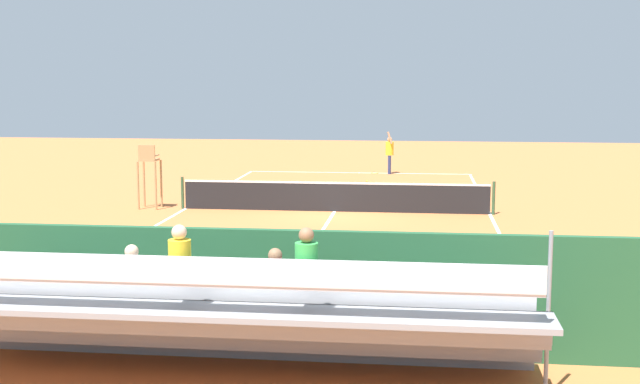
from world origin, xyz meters
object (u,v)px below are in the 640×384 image
tennis_net (335,196)px  tennis_racket (375,173)px  courtside_bench (452,311)px  equipment_bag (360,332)px  tennis_player (390,151)px  bleacher_stand (226,318)px  tennis_ball_far (367,181)px  umpire_chair (149,169)px  tennis_ball_near (370,183)px

tennis_net → tennis_racket: (-0.71, -10.92, -0.49)m
tennis_net → courtside_bench: tennis_net is taller
equipment_bag → tennis_player: tennis_player is taller
bleacher_stand → tennis_racket: size_ratio=15.64×
bleacher_stand → equipment_bag: (-1.79, -1.95, -0.75)m
equipment_bag → tennis_player: 24.21m
equipment_bag → courtside_bench: bearing=-175.1°
courtside_bench → equipment_bag: (1.50, 0.13, -0.38)m
tennis_player → tennis_net: bearing=82.7°
tennis_net → tennis_ball_far: tennis_net is taller
umpire_chair → tennis_player: size_ratio=1.11×
equipment_bag → tennis_racket: bearing=-87.5°
courtside_bench → tennis_ball_far: size_ratio=27.27×
tennis_racket → tennis_ball_near: (-0.02, 3.66, 0.02)m
equipment_bag → tennis_racket: equipment_bag is taller
tennis_player → tennis_racket: bearing=-10.1°
equipment_bag → tennis_racket: (1.08, -24.32, -0.16)m
tennis_ball_far → tennis_ball_near: bearing=108.0°
umpire_chair → tennis_player: 13.29m
umpire_chair → tennis_player: (-7.59, -10.90, -0.30)m
tennis_net → courtside_bench: bearing=104.0°
tennis_net → tennis_racket: 10.95m
tennis_net → tennis_player: size_ratio=5.35×
tennis_player → tennis_ball_far: bearing=74.4°
tennis_net → tennis_ball_far: size_ratio=156.06×
tennis_player → tennis_ball_near: tennis_player is taller
tennis_racket → bleacher_stand: bearing=88.4°
bleacher_stand → courtside_bench: bleacher_stand is taller
umpire_chair → tennis_racket: 13.08m
tennis_ball_far → courtside_bench: bearing=97.4°
courtside_bench → tennis_racket: 24.33m
bleacher_stand → tennis_ball_far: size_ratio=137.27×
tennis_net → equipment_bag: tennis_net is taller
tennis_net → equipment_bag: 13.52m
equipment_bag → bleacher_stand: bearing=47.3°
tennis_ball_far → tennis_net: bearing=86.0°
bleacher_stand → courtside_bench: bearing=-147.8°
tennis_player → tennis_ball_near: (0.65, 3.54, -0.98)m
tennis_racket → tennis_ball_far: size_ratio=8.78×
courtside_bench → equipment_bag: bearing=4.9°
tennis_net → courtside_bench: (-3.30, 13.27, 0.06)m
tennis_racket → courtside_bench: bearing=96.1°
bleacher_stand → tennis_racket: bearing=-91.6°
umpire_chair → tennis_ball_far: (-6.75, -7.93, -1.28)m
bleacher_stand → tennis_ball_far: bearing=-91.4°
courtside_bench → tennis_ball_near: 20.70m
equipment_bag → tennis_player: bearing=-89.0°
tennis_net → tennis_player: bearing=-97.3°
equipment_bag → tennis_ball_near: size_ratio=13.64×
tennis_player → bleacher_stand: bearing=87.0°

